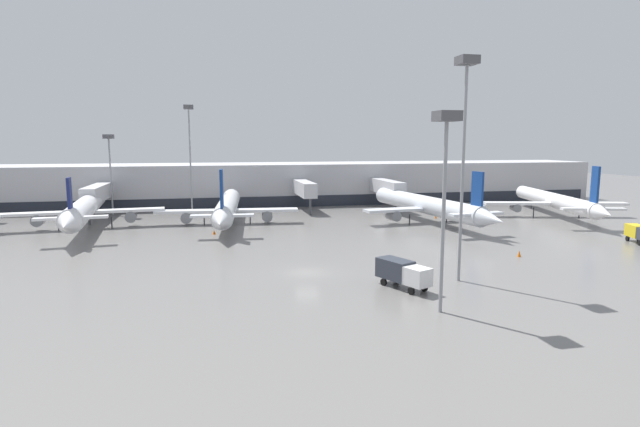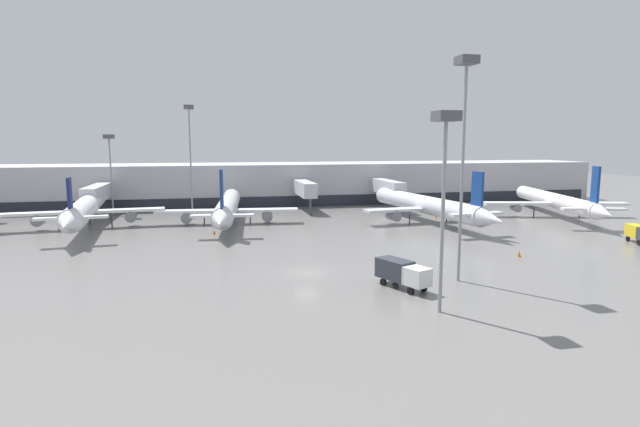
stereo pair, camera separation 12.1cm
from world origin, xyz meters
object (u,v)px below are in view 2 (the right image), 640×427
(service_truck_1, at_px, (402,272))
(apron_light_mast_4, at_px, (110,150))
(parked_jet_1, at_px, (426,205))
(apron_light_mast_0, at_px, (445,153))
(traffic_cone_3, at_px, (519,254))
(parked_jet_2, at_px, (556,201))
(service_truck_0, at_px, (640,233))
(apron_light_mast_3, at_px, (189,130))
(traffic_cone_2, at_px, (436,217))
(parked_jet_0, at_px, (227,207))
(traffic_cone_1, at_px, (214,232))
(apron_light_mast_2, at_px, (465,110))
(parked_jet_4, at_px, (85,208))

(service_truck_1, xyz_separation_m, apron_light_mast_4, (-36.02, 57.69, 10.69))
(parked_jet_1, relative_size, apron_light_mast_0, 2.48)
(traffic_cone_3, bearing_deg, parked_jet_2, 46.82)
(parked_jet_2, relative_size, service_truck_0, 7.43)
(service_truck_0, distance_m, apron_light_mast_3, 76.44)
(parked_jet_2, bearing_deg, service_truck_0, -177.50)
(traffic_cone_2, xyz_separation_m, apron_light_mast_0, (-21.93, -47.13, 12.61))
(parked_jet_2, xyz_separation_m, service_truck_1, (-44.71, -36.96, -1.44))
(parked_jet_2, height_order, apron_light_mast_0, apron_light_mast_0)
(traffic_cone_2, bearing_deg, apron_light_mast_4, 163.25)
(parked_jet_0, bearing_deg, service_truck_1, -155.18)
(parked_jet_1, relative_size, apron_light_mast_3, 1.92)
(traffic_cone_3, distance_m, apron_light_mast_4, 74.04)
(parked_jet_2, relative_size, service_truck_1, 6.25)
(service_truck_0, distance_m, apron_light_mast_0, 45.54)
(traffic_cone_3, bearing_deg, traffic_cone_2, 83.13)
(parked_jet_1, height_order, traffic_cone_2, parked_jet_1)
(parked_jet_2, relative_size, traffic_cone_1, 59.70)
(traffic_cone_1, bearing_deg, traffic_cone_2, 11.02)
(apron_light_mast_0, bearing_deg, parked_jet_0, 107.59)
(service_truck_0, xyz_separation_m, traffic_cone_2, (-17.28, 26.99, -1.17))
(traffic_cone_1, bearing_deg, service_truck_1, -61.95)
(parked_jet_0, xyz_separation_m, traffic_cone_3, (33.64, -32.31, -2.49))
(parked_jet_0, bearing_deg, traffic_cone_2, -87.19)
(service_truck_1, distance_m, apron_light_mast_3, 62.39)
(apron_light_mast_3, bearing_deg, traffic_cone_3, -49.95)
(parked_jet_2, distance_m, apron_light_mast_2, 54.17)
(parked_jet_4, xyz_separation_m, apron_light_mast_3, (15.98, 15.00, 12.81))
(service_truck_1, bearing_deg, parked_jet_4, -161.79)
(service_truck_0, relative_size, apron_light_mast_2, 0.23)
(apron_light_mast_0, bearing_deg, parked_jet_4, 127.67)
(traffic_cone_3, distance_m, apron_light_mast_2, 22.03)
(parked_jet_2, xyz_separation_m, apron_light_mast_4, (-80.73, 20.72, 9.25))
(traffic_cone_1, relative_size, apron_light_mast_3, 0.03)
(parked_jet_4, relative_size, apron_light_mast_2, 1.83)
(parked_jet_4, distance_m, apron_light_mast_4, 18.25)
(service_truck_1, bearing_deg, traffic_cone_3, 92.88)
(parked_jet_1, relative_size, traffic_cone_3, 51.63)
(parked_jet_0, distance_m, apron_light_mast_0, 51.98)
(parked_jet_4, height_order, traffic_cone_3, parked_jet_4)
(service_truck_0, xyz_separation_m, service_truck_1, (-39.71, -13.10, 0.09))
(traffic_cone_2, relative_size, traffic_cone_3, 0.84)
(parked_jet_2, distance_m, traffic_cone_2, 22.65)
(apron_light_mast_0, bearing_deg, traffic_cone_3, 41.83)
(apron_light_mast_0, xyz_separation_m, apron_light_mast_2, (5.95, 8.20, 3.86))
(parked_jet_2, distance_m, apron_light_mast_4, 83.86)
(parked_jet_0, xyz_separation_m, parked_jet_4, (-22.31, 0.25, 0.44))
(service_truck_1, distance_m, traffic_cone_1, 36.70)
(parked_jet_2, bearing_deg, apron_light_mast_4, 89.92)
(service_truck_1, height_order, apron_light_mast_3, apron_light_mast_3)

